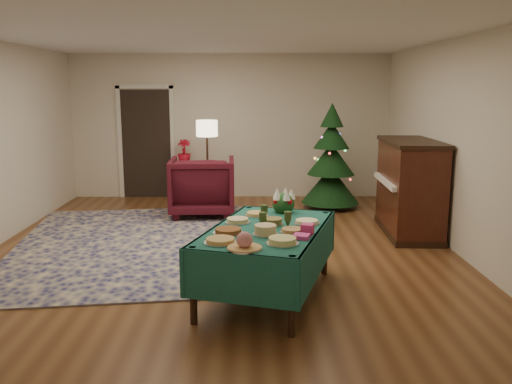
{
  "coord_description": "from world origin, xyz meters",
  "views": [
    {
      "loc": [
        0.38,
        -6.81,
        2.07
      ],
      "look_at": [
        0.44,
        -0.74,
        0.9
      ],
      "focal_mm": 38.0,
      "sensor_mm": 36.0,
      "label": 1
    }
  ],
  "objects_px": {
    "buffet_table": "(267,241)",
    "side_table": "(185,182)",
    "armchair": "(202,183)",
    "gift_box": "(307,229)",
    "floor_lamp": "(207,134)",
    "christmas_tree": "(331,161)",
    "potted_plant": "(184,157)",
    "piano": "(409,188)"
  },
  "relations": [
    {
      "from": "buffet_table",
      "to": "side_table",
      "type": "relative_size",
      "value": 3.0
    },
    {
      "from": "armchair",
      "to": "side_table",
      "type": "height_order",
      "value": "armchair"
    },
    {
      "from": "gift_box",
      "to": "armchair",
      "type": "height_order",
      "value": "armchair"
    },
    {
      "from": "buffet_table",
      "to": "side_table",
      "type": "distance_m",
      "value": 5.03
    },
    {
      "from": "gift_box",
      "to": "floor_lamp",
      "type": "bearing_deg",
      "value": 106.29
    },
    {
      "from": "christmas_tree",
      "to": "gift_box",
      "type": "bearing_deg",
      "value": -101.19
    },
    {
      "from": "armchair",
      "to": "christmas_tree",
      "type": "distance_m",
      "value": 2.28
    },
    {
      "from": "floor_lamp",
      "to": "gift_box",
      "type": "bearing_deg",
      "value": -73.71
    },
    {
      "from": "buffet_table",
      "to": "potted_plant",
      "type": "bearing_deg",
      "value": 106.12
    },
    {
      "from": "gift_box",
      "to": "potted_plant",
      "type": "height_order",
      "value": "potted_plant"
    },
    {
      "from": "buffet_table",
      "to": "gift_box",
      "type": "height_order",
      "value": "gift_box"
    },
    {
      "from": "buffet_table",
      "to": "floor_lamp",
      "type": "bearing_deg",
      "value": 102.31
    },
    {
      "from": "potted_plant",
      "to": "side_table",
      "type": "bearing_deg",
      "value": 104.04
    },
    {
      "from": "piano",
      "to": "floor_lamp",
      "type": "bearing_deg",
      "value": 149.35
    },
    {
      "from": "buffet_table",
      "to": "side_table",
      "type": "bearing_deg",
      "value": 106.12
    },
    {
      "from": "armchair",
      "to": "piano",
      "type": "distance_m",
      "value": 3.28
    },
    {
      "from": "buffet_table",
      "to": "potted_plant",
      "type": "height_order",
      "value": "potted_plant"
    },
    {
      "from": "armchair",
      "to": "piano",
      "type": "xyz_separation_m",
      "value": [
        3.06,
        -1.17,
        0.13
      ]
    },
    {
      "from": "piano",
      "to": "buffet_table",
      "type": "bearing_deg",
      "value": -131.43
    },
    {
      "from": "gift_box",
      "to": "piano",
      "type": "bearing_deg",
      "value": 56.49
    },
    {
      "from": "side_table",
      "to": "christmas_tree",
      "type": "height_order",
      "value": "christmas_tree"
    },
    {
      "from": "potted_plant",
      "to": "armchair",
      "type": "bearing_deg",
      "value": -70.73
    },
    {
      "from": "gift_box",
      "to": "armchair",
      "type": "distance_m",
      "value": 4.02
    },
    {
      "from": "armchair",
      "to": "christmas_tree",
      "type": "relative_size",
      "value": 0.58
    },
    {
      "from": "gift_box",
      "to": "christmas_tree",
      "type": "relative_size",
      "value": 0.06
    },
    {
      "from": "buffet_table",
      "to": "gift_box",
      "type": "bearing_deg",
      "value": -31.26
    },
    {
      "from": "floor_lamp",
      "to": "piano",
      "type": "height_order",
      "value": "floor_lamp"
    },
    {
      "from": "armchair",
      "to": "floor_lamp",
      "type": "bearing_deg",
      "value": -96.09
    },
    {
      "from": "gift_box",
      "to": "floor_lamp",
      "type": "relative_size",
      "value": 0.07
    },
    {
      "from": "armchair",
      "to": "side_table",
      "type": "relative_size",
      "value": 1.55
    },
    {
      "from": "side_table",
      "to": "piano",
      "type": "bearing_deg",
      "value": -34.8
    },
    {
      "from": "floor_lamp",
      "to": "side_table",
      "type": "distance_m",
      "value": 1.26
    },
    {
      "from": "gift_box",
      "to": "piano",
      "type": "height_order",
      "value": "piano"
    },
    {
      "from": "buffet_table",
      "to": "gift_box",
      "type": "distance_m",
      "value": 0.48
    },
    {
      "from": "buffet_table",
      "to": "christmas_tree",
      "type": "height_order",
      "value": "christmas_tree"
    },
    {
      "from": "gift_box",
      "to": "piano",
      "type": "distance_m",
      "value": 3.14
    },
    {
      "from": "gift_box",
      "to": "christmas_tree",
      "type": "height_order",
      "value": "christmas_tree"
    },
    {
      "from": "buffet_table",
      "to": "christmas_tree",
      "type": "relative_size",
      "value": 1.13
    },
    {
      "from": "side_table",
      "to": "buffet_table",
      "type": "bearing_deg",
      "value": -73.88
    },
    {
      "from": "armchair",
      "to": "floor_lamp",
      "type": "height_order",
      "value": "floor_lamp"
    },
    {
      "from": "armchair",
      "to": "side_table",
      "type": "xyz_separation_m",
      "value": [
        -0.44,
        1.27,
        -0.2
      ]
    },
    {
      "from": "buffet_table",
      "to": "side_table",
      "type": "height_order",
      "value": "buffet_table"
    }
  ]
}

